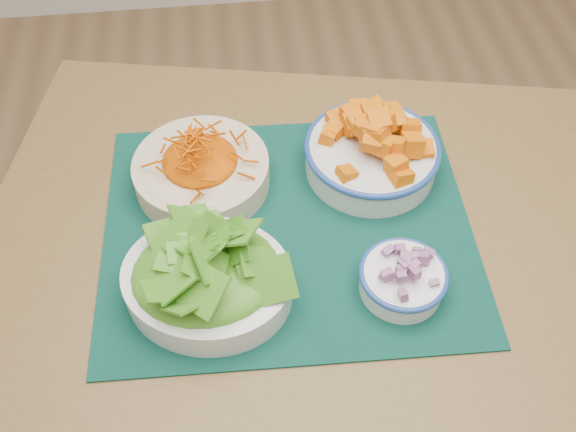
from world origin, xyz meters
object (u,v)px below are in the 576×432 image
object	(u,v)px
carrot_bowl	(201,167)
onion_bowl	(403,276)
table	(336,266)
placemat	(288,228)
squash_bowl	(373,147)
lettuce_bowl	(206,274)

from	to	relation	value
carrot_bowl	onion_bowl	world-z (taller)	carrot_bowl
table	placemat	distance (m)	0.13
onion_bowl	carrot_bowl	bearing A→B (deg)	139.25
squash_bowl	lettuce_bowl	distance (m)	0.36
carrot_bowl	lettuce_bowl	world-z (taller)	lettuce_bowl
carrot_bowl	onion_bowl	bearing A→B (deg)	-40.75
onion_bowl	squash_bowl	bearing A→B (deg)	89.52
table	lettuce_bowl	distance (m)	0.28
table	placemat	xyz separation A→B (m)	(-0.08, 0.01, 0.10)
placemat	squash_bowl	size ratio (longest dim) A/B	2.08
table	placemat	size ratio (longest dim) A/B	2.20
placemat	onion_bowl	world-z (taller)	onion_bowl
placemat	onion_bowl	size ratio (longest dim) A/B	4.49
squash_bowl	table	bearing A→B (deg)	-120.60
placemat	carrot_bowl	distance (m)	0.18
lettuce_bowl	onion_bowl	world-z (taller)	lettuce_bowl
squash_bowl	lettuce_bowl	xyz separation A→B (m)	(-0.29, -0.22, -0.00)
carrot_bowl	onion_bowl	distance (m)	0.38
placemat	lettuce_bowl	size ratio (longest dim) A/B	1.99
squash_bowl	lettuce_bowl	bearing A→B (deg)	-142.23
squash_bowl	lettuce_bowl	size ratio (longest dim) A/B	0.96
carrot_bowl	lettuce_bowl	size ratio (longest dim) A/B	0.89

